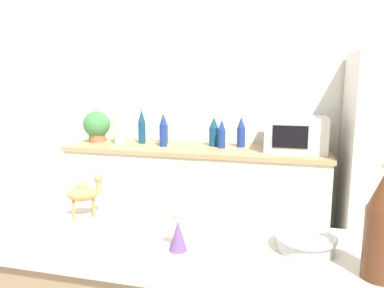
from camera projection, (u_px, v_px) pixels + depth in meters
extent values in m
cube|color=white|center=(233.00, 103.00, 3.41)|extent=(8.00, 0.06, 2.55)
cube|color=silver|center=(195.00, 199.00, 3.31)|extent=(2.20, 0.60, 0.88)
cube|color=tan|center=(195.00, 149.00, 3.23)|extent=(2.23, 0.63, 0.03)
cube|color=beige|center=(116.00, 238.00, 1.25)|extent=(2.01, 0.46, 0.03)
cylinder|color=#9E6B47|center=(97.00, 138.00, 3.48)|extent=(0.15, 0.15, 0.07)
sphere|color=#478E4C|center=(97.00, 124.00, 3.45)|extent=(0.24, 0.24, 0.24)
cylinder|color=white|center=(120.00, 129.00, 3.37)|extent=(0.10, 0.10, 0.26)
cube|color=white|center=(296.00, 134.00, 3.02)|extent=(0.48, 0.36, 0.28)
cube|color=black|center=(290.00, 137.00, 2.85)|extent=(0.26, 0.01, 0.17)
cylinder|color=navy|center=(222.00, 139.00, 3.15)|extent=(0.06, 0.06, 0.15)
cone|color=navy|center=(222.00, 125.00, 3.13)|extent=(0.06, 0.06, 0.09)
cylinder|color=gold|center=(222.00, 119.00, 3.12)|extent=(0.02, 0.02, 0.01)
cylinder|color=#2D6033|center=(164.00, 134.00, 3.38)|extent=(0.07, 0.07, 0.16)
cone|color=#2D6033|center=(164.00, 121.00, 3.36)|extent=(0.07, 0.07, 0.09)
cylinder|color=gold|center=(164.00, 115.00, 3.35)|extent=(0.02, 0.02, 0.01)
cylinder|color=navy|center=(163.00, 136.00, 3.23)|extent=(0.07, 0.07, 0.18)
cone|color=navy|center=(163.00, 119.00, 3.20)|extent=(0.06, 0.06, 0.10)
cylinder|color=gold|center=(163.00, 113.00, 3.19)|extent=(0.02, 0.02, 0.01)
cylinder|color=navy|center=(214.00, 137.00, 3.25)|extent=(0.08, 0.08, 0.16)
cone|color=navy|center=(214.00, 123.00, 3.23)|extent=(0.08, 0.08, 0.09)
cylinder|color=gold|center=(214.00, 117.00, 3.22)|extent=(0.03, 0.03, 0.01)
cylinder|color=navy|center=(142.00, 132.00, 3.38)|extent=(0.06, 0.06, 0.20)
cone|color=navy|center=(142.00, 116.00, 3.35)|extent=(0.06, 0.06, 0.11)
cylinder|color=gold|center=(141.00, 109.00, 3.34)|extent=(0.02, 0.02, 0.01)
cylinder|color=navy|center=(241.00, 137.00, 3.20)|extent=(0.07, 0.07, 0.16)
cone|color=navy|center=(241.00, 122.00, 3.18)|extent=(0.07, 0.07, 0.09)
cylinder|color=gold|center=(241.00, 117.00, 3.17)|extent=(0.02, 0.02, 0.01)
cylinder|color=#562D19|center=(381.00, 244.00, 0.95)|extent=(0.09, 0.09, 0.19)
cylinder|color=#B7BABF|center=(305.00, 243.00, 1.12)|extent=(0.17, 0.17, 0.04)
torus|color=#B7BABF|center=(306.00, 237.00, 1.12)|extent=(0.18, 0.18, 0.01)
ellipsoid|color=tan|center=(83.00, 194.00, 1.38)|extent=(0.12, 0.11, 0.06)
sphere|color=tan|center=(83.00, 187.00, 1.37)|extent=(0.04, 0.04, 0.04)
cylinder|color=tan|center=(98.00, 185.00, 1.39)|extent=(0.02, 0.02, 0.06)
sphere|color=tan|center=(98.00, 178.00, 1.38)|extent=(0.03, 0.03, 0.03)
cylinder|color=tan|center=(94.00, 206.00, 1.41)|extent=(0.01, 0.01, 0.06)
cylinder|color=tan|center=(94.00, 209.00, 1.38)|extent=(0.01, 0.01, 0.06)
cylinder|color=tan|center=(74.00, 208.00, 1.39)|extent=(0.01, 0.01, 0.06)
cylinder|color=tan|center=(74.00, 211.00, 1.36)|extent=(0.01, 0.01, 0.06)
cone|color=#6B4784|center=(178.00, 236.00, 1.11)|extent=(0.05, 0.05, 0.09)
sphere|color=beige|center=(178.00, 215.00, 1.10)|extent=(0.03, 0.03, 0.03)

